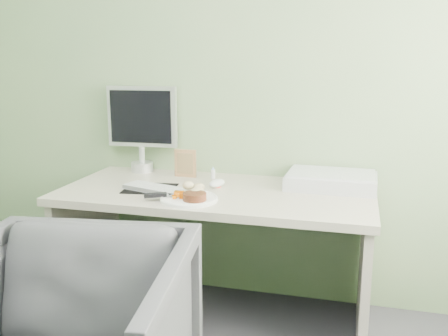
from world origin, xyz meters
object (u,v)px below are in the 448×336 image
(desk, at_px, (216,224))
(scanner, at_px, (331,181))
(plate, at_px, (189,199))
(monitor, at_px, (142,124))

(desk, distance_m, scanner, 0.64)
(plate, relative_size, scanner, 0.60)
(plate, bearing_deg, monitor, 131.50)
(scanner, bearing_deg, desk, -159.24)
(monitor, bearing_deg, desk, -32.82)
(desk, distance_m, monitor, 0.78)
(plate, relative_size, monitor, 0.55)
(desk, xyz_separation_m, monitor, (-0.54, 0.31, 0.47))
(monitor, bearing_deg, plate, -51.33)
(desk, xyz_separation_m, plate, (-0.07, -0.22, 0.19))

